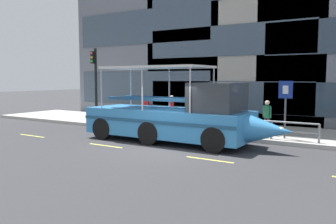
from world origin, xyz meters
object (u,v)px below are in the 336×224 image
Objects in this scene: traffic_light_pole at (95,78)px; duck_tour_boat at (178,117)px; pedestrian_mid_right at (172,107)px; pedestrian_near_stern at (146,108)px; parking_sign at (285,100)px; pedestrian_mid_left at (195,109)px; leaned_bicycle at (112,116)px; pedestrian_near_bow at (267,114)px.

traffic_light_pole is 7.91m from duck_tour_boat.
pedestrian_near_stern is (-1.70, -0.07, -0.09)m from pedestrian_mid_right.
traffic_light_pole is at bearing -167.26° from pedestrian_mid_right.
pedestrian_mid_left is (-4.75, 0.59, -0.70)m from parking_sign.
parking_sign is 1.64× the size of pedestrian_near_stern.
leaned_bicycle is 2.17m from pedestrian_near_stern.
pedestrian_near_stern is at bearing 173.30° from pedestrian_mid_left.
duck_tour_boat is at bearing -39.85° from pedestrian_near_stern.
duck_tour_boat is at bearing -75.78° from pedestrian_mid_left.
parking_sign is 4.77m from duck_tour_boat.
pedestrian_mid_right is at bearing 175.43° from pedestrian_near_bow.
parking_sign reaches higher than pedestrian_mid_left.
pedestrian_mid_right is at bearing 14.11° from leaned_bicycle.
pedestrian_near_stern is (1.93, 0.84, 0.55)m from leaned_bicycle.
parking_sign reaches higher than leaned_bicycle.
pedestrian_mid_right is (-2.53, 3.60, 0.09)m from duck_tour_boat.
traffic_light_pole is at bearing -176.45° from pedestrian_near_bow.
pedestrian_mid_right reaches higher than leaned_bicycle.
pedestrian_near_bow is at bearing 2.96° from leaned_bicycle.
pedestrian_mid_left is at bearing -6.70° from pedestrian_near_stern.
pedestrian_mid_left is 1.80m from pedestrian_mid_right.
traffic_light_pole is 1.75× the size of parking_sign.
duck_tour_boat reaches higher than leaned_bicycle.
leaned_bicycle is (-10.11, 0.15, -1.34)m from parking_sign.
parking_sign is 8.28m from pedestrian_near_stern.
duck_tour_boat reaches higher than parking_sign.
traffic_light_pole reaches higher than leaned_bicycle.
leaned_bicycle is at bearing 8.24° from traffic_light_pole.
pedestrian_near_stern is (-3.44, 0.40, -0.09)m from pedestrian_mid_left.
pedestrian_mid_left is at bearing 172.95° from parking_sign.
pedestrian_mid_right is 1.71m from pedestrian_near_stern.
duck_tour_boat is 5.82× the size of pedestrian_near_bow.
pedestrian_mid_right is 1.09× the size of pedestrian_near_stern.
traffic_light_pole reaches higher than parking_sign.
leaned_bicycle is 3.80m from pedestrian_mid_right.
pedestrian_near_bow is 5.53m from pedestrian_mid_right.
pedestrian_near_stern is (-8.19, 0.99, -0.79)m from parking_sign.
parking_sign is at bearing -9.29° from pedestrian_mid_right.
traffic_light_pole reaches higher than pedestrian_near_bow.
pedestrian_mid_right is at bearing 164.76° from pedestrian_mid_left.
pedestrian_near_bow is (9.14, 0.47, 0.60)m from leaned_bicycle.
pedestrian_mid_left reaches higher than pedestrian_near_bow.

